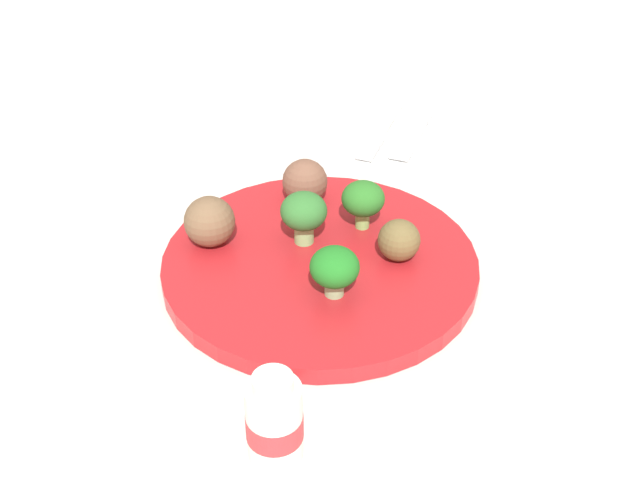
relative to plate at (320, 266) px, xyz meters
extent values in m
plane|color=silver|center=(0.00, 0.00, -0.01)|extent=(4.00, 4.00, 0.00)
cylinder|color=red|center=(0.00, 0.00, 0.00)|extent=(0.28, 0.28, 0.02)
cylinder|color=#93B981|center=(0.04, 0.03, 0.01)|extent=(0.02, 0.02, 0.01)
ellipsoid|color=#217622|center=(0.04, 0.03, 0.04)|extent=(0.04, 0.04, 0.03)
cylinder|color=#8FC075|center=(-0.02, -0.02, 0.02)|extent=(0.02, 0.02, 0.02)
ellipsoid|color=#337130|center=(-0.02, -0.02, 0.04)|extent=(0.04, 0.04, 0.03)
cylinder|color=#8DC967|center=(-0.06, 0.02, 0.02)|extent=(0.01, 0.01, 0.02)
ellipsoid|color=#2D7226|center=(-0.06, 0.02, 0.04)|extent=(0.04, 0.04, 0.03)
sphere|color=brown|center=(0.02, -0.10, 0.03)|extent=(0.05, 0.05, 0.05)
sphere|color=brown|center=(-0.03, 0.06, 0.03)|extent=(0.04, 0.04, 0.04)
sphere|color=brown|center=(-0.08, -0.05, 0.03)|extent=(0.04, 0.04, 0.04)
cube|color=white|center=(-0.27, -0.02, -0.01)|extent=(0.18, 0.13, 0.01)
cube|color=silver|center=(-0.28, 0.00, 0.00)|extent=(0.09, 0.02, 0.01)
cube|color=silver|center=(-0.22, 0.00, 0.00)|extent=(0.03, 0.02, 0.01)
cube|color=white|center=(-0.29, -0.04, 0.00)|extent=(0.09, 0.02, 0.01)
cube|color=silver|center=(-0.22, -0.04, 0.00)|extent=(0.06, 0.02, 0.01)
cylinder|color=white|center=(0.20, 0.05, 0.02)|extent=(0.04, 0.04, 0.06)
cylinder|color=red|center=(0.20, 0.05, 0.02)|extent=(0.04, 0.04, 0.02)
cylinder|color=silver|center=(0.20, 0.05, 0.06)|extent=(0.03, 0.03, 0.01)
camera|label=1|loc=(0.54, 0.24, 0.45)|focal=46.96mm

